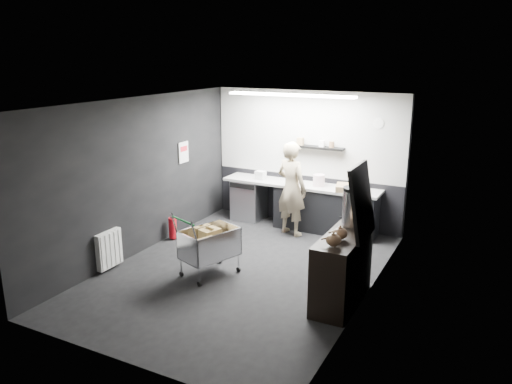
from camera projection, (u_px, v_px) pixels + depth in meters
The scene contains 22 objects.
floor at pixel (242, 271), 8.03m from camera, with size 5.50×5.50×0.00m, color black.
ceiling at pixel (240, 102), 7.30m from camera, with size 5.50×5.50×0.00m, color white.
wall_back at pixel (307, 158), 10.02m from camera, with size 5.50×5.50×0.00m, color black.
wall_front at pixel (117, 252), 5.31m from camera, with size 5.50×5.50×0.00m, color black.
wall_left at pixel (139, 177), 8.55m from camera, with size 5.50×5.50×0.00m, color black.
wall_right at pixel (370, 209), 6.79m from camera, with size 5.50×5.50×0.00m, color black.
kitchen_wall_panel at pixel (307, 134), 9.87m from camera, with size 3.95×0.02×1.70m, color #B4B4B0.
dado_panel at pixel (305, 199), 10.23m from camera, with size 3.95×0.02×1.00m, color black.
floating_shelf at pixel (314, 147), 9.75m from camera, with size 1.20×0.22×0.04m, color black.
wall_clock at pixel (379, 123), 9.17m from camera, with size 0.20×0.20×0.03m, color silver.
poster at pixel (183, 152), 9.60m from camera, with size 0.02×0.30×0.40m, color silver.
poster_red_band at pixel (184, 149), 9.58m from camera, with size 0.01×0.22×0.10m, color red.
radiator at pixel (109, 249), 8.02m from camera, with size 0.10×0.50×0.60m, color silver.
ceiling_strip at pixel (290, 95), 8.90m from camera, with size 2.40×0.20×0.04m, color white.
prep_counter at pixel (306, 206), 9.92m from camera, with size 3.20×0.61×0.90m.
person at pixel (292, 189), 9.47m from camera, with size 0.66×0.44×1.82m, color beige.
shopping_cart at pixel (209, 245), 7.81m from camera, with size 0.85×1.11×1.02m.
sideboard at pixel (344, 260), 6.91m from camera, with size 0.57×1.33×1.99m.
fire_extinguisher at pixel (173, 227), 9.36m from camera, with size 0.15×0.15×0.49m.
cardboard_box at pixel (351, 188), 9.34m from camera, with size 0.54×0.41×0.11m, color #92764E.
pink_tub at pixel (319, 180), 9.66m from camera, with size 0.23×0.23×0.23m, color silver.
white_container at pixel (260, 175), 10.17m from camera, with size 0.20×0.15×0.17m, color silver.
Camera 1 is at (3.58, -6.47, 3.39)m, focal length 35.00 mm.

